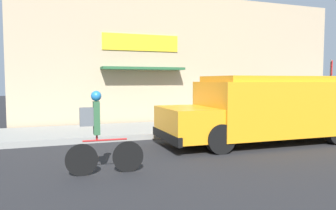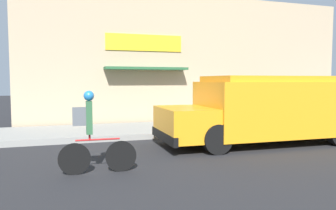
{
  "view_description": "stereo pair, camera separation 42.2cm",
  "coord_description": "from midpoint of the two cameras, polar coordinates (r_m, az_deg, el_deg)",
  "views": [
    {
      "loc": [
        -5.87,
        -9.81,
        1.86
      ],
      "look_at": [
        -2.33,
        -0.2,
        1.1
      ],
      "focal_mm": 35.0,
      "sensor_mm": 36.0,
      "label": 1
    },
    {
      "loc": [
        -5.47,
        -9.95,
        1.86
      ],
      "look_at": [
        -2.33,
        -0.2,
        1.1
      ],
      "focal_mm": 35.0,
      "sensor_mm": 36.0,
      "label": 2
    }
  ],
  "objects": [
    {
      "name": "stop_sign_post",
      "position": [
        14.96,
        25.78,
        3.91
      ],
      "size": [
        0.45,
        0.45,
        2.55
      ],
      "color": "slate",
      "rests_on": "sidewalk"
    },
    {
      "name": "ground_plane",
      "position": [
        11.54,
        9.55,
        -5.09
      ],
      "size": [
        70.0,
        70.0,
        0.0
      ],
      "primitive_type": "plane",
      "color": "#232326"
    },
    {
      "name": "storefront",
      "position": [
        14.27,
        3.05,
        7.78
      ],
      "size": [
        14.57,
        0.89,
        5.49
      ],
      "color": "tan",
      "rests_on": "ground_plane"
    },
    {
      "name": "trash_bin",
      "position": [
        14.46,
        13.49,
        -0.79
      ],
      "size": [
        0.5,
        0.5,
        0.88
      ],
      "color": "slate",
      "rests_on": "sidewalk"
    },
    {
      "name": "school_bus",
      "position": [
        10.28,
        16.36,
        -0.43
      ],
      "size": [
        6.25,
        2.72,
        2.0
      ],
      "rotation": [
        0.0,
        0.0,
        -0.02
      ],
      "color": "orange",
      "rests_on": "ground_plane"
    },
    {
      "name": "sidewalk",
      "position": [
        12.83,
        6.23,
        -3.71
      ],
      "size": [
        28.0,
        3.0,
        0.18
      ],
      "color": "gray",
      "rests_on": "ground_plane"
    },
    {
      "name": "cyclist",
      "position": [
        6.66,
        -13.74,
        -4.94
      ],
      "size": [
        1.55,
        0.2,
        1.67
      ],
      "rotation": [
        0.0,
        0.0,
        -0.04
      ],
      "color": "black",
      "rests_on": "ground_plane"
    }
  ]
}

